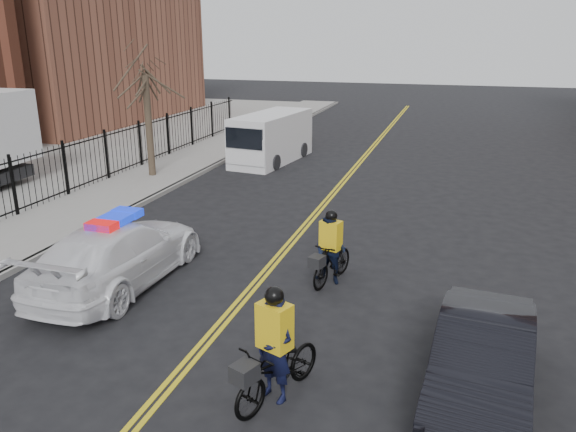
% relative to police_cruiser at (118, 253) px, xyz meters
% --- Properties ---
extents(ground, '(120.00, 120.00, 0.00)m').
position_rel_police_cruiser_xyz_m(ground, '(3.08, -0.72, -0.77)').
color(ground, black).
rests_on(ground, ground).
extents(center_line_left, '(0.10, 60.00, 0.01)m').
position_rel_police_cruiser_xyz_m(center_line_left, '(3.00, 7.28, -0.76)').
color(center_line_left, gold).
rests_on(center_line_left, ground).
extents(center_line_right, '(0.10, 60.00, 0.01)m').
position_rel_police_cruiser_xyz_m(center_line_right, '(3.16, 7.28, -0.76)').
color(center_line_right, gold).
rests_on(center_line_right, ground).
extents(sidewalk, '(3.00, 60.00, 0.15)m').
position_rel_police_cruiser_xyz_m(sidewalk, '(-4.42, 7.28, -0.69)').
color(sidewalk, gray).
rests_on(sidewalk, ground).
extents(curb, '(0.20, 60.00, 0.15)m').
position_rel_police_cruiser_xyz_m(curb, '(-2.92, 7.28, -0.69)').
color(curb, gray).
rests_on(curb, ground).
extents(iron_fence, '(0.12, 28.00, 2.00)m').
position_rel_police_cruiser_xyz_m(iron_fence, '(-5.92, 7.28, 0.23)').
color(iron_fence, black).
rests_on(iron_fence, ground).
extents(warehouse_far, '(14.00, 18.00, 14.00)m').
position_rel_police_cruiser_xyz_m(warehouse_far, '(-19.92, 23.28, 6.23)').
color(warehouse_far, brown).
rests_on(warehouse_far, ground).
extents(street_tree, '(3.20, 3.20, 4.80)m').
position_rel_police_cruiser_xyz_m(street_tree, '(-4.52, 9.28, 2.77)').
color(street_tree, '#352A1F').
rests_on(street_tree, sidewalk).
extents(police_cruiser, '(2.17, 5.26, 1.68)m').
position_rel_police_cruiser_xyz_m(police_cruiser, '(0.00, 0.00, 0.00)').
color(police_cruiser, white).
rests_on(police_cruiser, ground).
extents(dark_sedan, '(1.83, 4.31, 1.38)m').
position_rel_police_cruiser_xyz_m(dark_sedan, '(8.05, -2.18, -0.08)').
color(dark_sedan, black).
rests_on(dark_sedan, ground).
extents(cargo_van, '(2.57, 5.45, 2.20)m').
position_rel_police_cruiser_xyz_m(cargo_van, '(-0.92, 13.69, 0.31)').
color(cargo_van, white).
rests_on(cargo_van, ground).
extents(cyclist_near, '(1.39, 2.12, 1.97)m').
position_rel_police_cruiser_xyz_m(cyclist_near, '(4.89, -3.12, -0.08)').
color(cyclist_near, black).
rests_on(cyclist_near, ground).
extents(cyclist_far, '(0.96, 1.84, 1.79)m').
position_rel_police_cruiser_xyz_m(cyclist_far, '(4.73, 1.52, -0.06)').
color(cyclist_far, black).
rests_on(cyclist_far, ground).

